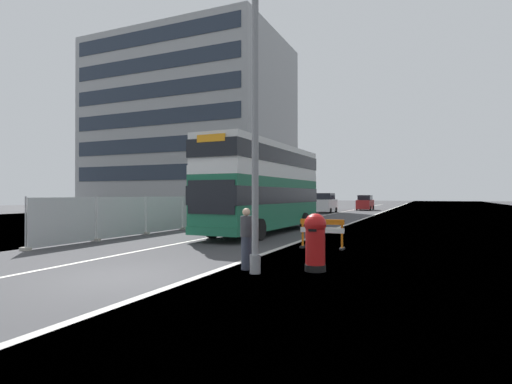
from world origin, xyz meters
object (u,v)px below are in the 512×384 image
(lamppost_foreground, at_px, (255,136))
(roadworks_barrier, at_px, (322,230))
(car_oncoming_near, at_px, (297,206))
(pedestrian_at_kerb, at_px, (246,239))
(car_receding_mid, at_px, (326,204))
(red_pillar_postbox, at_px, (315,239))
(double_decker_bus, at_px, (265,186))
(car_receding_far, at_px, (365,203))

(lamppost_foreground, xyz_separation_m, roadworks_barrier, (0.40, 5.49, -2.92))
(car_oncoming_near, relative_size, pedestrian_at_kerb, 2.38)
(car_receding_mid, relative_size, pedestrian_at_kerb, 2.65)
(lamppost_foreground, height_order, red_pillar_postbox, lamppost_foreground)
(lamppost_foreground, bearing_deg, double_decker_bus, 111.13)
(roadworks_barrier, xyz_separation_m, car_oncoming_near, (-7.69, 20.89, 0.30))
(double_decker_bus, bearing_deg, roadworks_barrier, -48.56)
(car_oncoming_near, relative_size, car_receding_mid, 0.90)
(red_pillar_postbox, distance_m, roadworks_barrier, 4.63)
(red_pillar_postbox, relative_size, roadworks_barrier, 0.92)
(red_pillar_postbox, relative_size, car_receding_mid, 0.35)
(car_receding_far, distance_m, pedestrian_at_kerb, 45.67)
(car_oncoming_near, height_order, car_receding_mid, car_receding_mid)
(car_oncoming_near, bearing_deg, lamppost_foreground, -74.55)
(red_pillar_postbox, relative_size, pedestrian_at_kerb, 0.92)
(double_decker_bus, relative_size, car_receding_far, 2.49)
(double_decker_bus, bearing_deg, lamppost_foreground, -68.87)
(car_receding_mid, bearing_deg, roadworks_barrier, -76.45)
(double_decker_bus, height_order, red_pillar_postbox, double_decker_bus)
(red_pillar_postbox, bearing_deg, car_receding_far, 96.79)
(lamppost_foreground, xyz_separation_m, pedestrian_at_kerb, (-0.45, 0.41, -2.77))
(car_receding_mid, height_order, pedestrian_at_kerb, car_receding_mid)
(roadworks_barrier, distance_m, car_receding_far, 40.69)
(double_decker_bus, xyz_separation_m, car_receding_far, (0.10, 35.38, -1.58))
(double_decker_bus, bearing_deg, car_receding_mid, 96.48)
(roadworks_barrier, relative_size, car_receding_mid, 0.38)
(lamppost_foreground, xyz_separation_m, car_receding_far, (-3.99, 45.94, -2.67))
(double_decker_bus, relative_size, pedestrian_at_kerb, 6.67)
(car_receding_mid, bearing_deg, double_decker_bus, -83.52)
(lamppost_foreground, bearing_deg, car_receding_far, 94.96)
(double_decker_bus, relative_size, lamppost_foreground, 1.48)
(roadworks_barrier, relative_size, car_receding_far, 0.37)
(red_pillar_postbox, distance_m, car_oncoming_near, 26.84)
(double_decker_bus, height_order, roadworks_barrier, double_decker_bus)
(lamppost_foreground, height_order, roadworks_barrier, lamppost_foreground)
(red_pillar_postbox, bearing_deg, double_decker_bus, 119.60)
(double_decker_bus, bearing_deg, red_pillar_postbox, -60.40)
(pedestrian_at_kerb, bearing_deg, car_oncoming_near, 104.76)
(red_pillar_postbox, bearing_deg, car_oncoming_near, 108.81)
(lamppost_foreground, bearing_deg, pedestrian_at_kerb, 137.50)
(lamppost_foreground, bearing_deg, roadworks_barrier, 85.85)
(red_pillar_postbox, relative_size, car_oncoming_near, 0.39)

